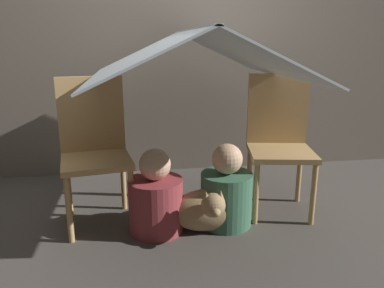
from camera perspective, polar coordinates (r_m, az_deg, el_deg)
ground_plane at (r=2.47m, az=0.68°, el=-13.01°), size 8.80×8.80×0.00m
wall_back at (r=3.40m, az=-2.80°, el=16.62°), size 7.00×0.05×2.50m
chair_left at (r=2.52m, az=-14.64°, el=-0.23°), size 0.49×0.49×0.96m
chair_right at (r=2.69m, az=13.15°, el=0.86°), size 0.50×0.50×0.96m
sheet_canopy at (r=2.36m, az=0.00°, el=13.63°), size 1.24×1.49×0.30m
person_front at (r=2.39m, az=-5.54°, el=-8.33°), size 0.35×0.35×0.54m
person_second at (r=2.47m, az=5.25°, el=-7.40°), size 0.34×0.34×0.55m
dog at (r=2.40m, az=2.44°, el=-9.89°), size 0.47×0.39×0.34m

